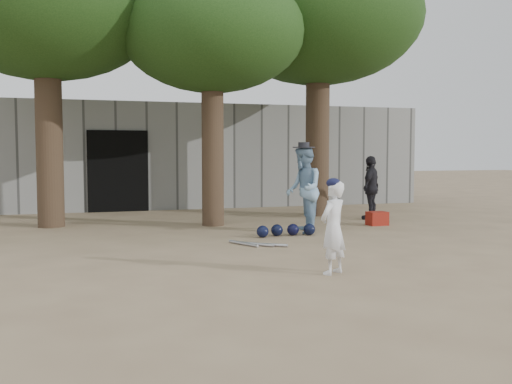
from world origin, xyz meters
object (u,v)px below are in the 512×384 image
object	(u,v)px
red_bag	(377,218)
spectator_dark	(371,188)
boy_player	(333,228)
spectator_blue	(304,190)

from	to	relation	value
red_bag	spectator_dark	bearing A→B (deg)	68.66
boy_player	spectator_dark	bearing A→B (deg)	-155.25
boy_player	red_bag	distance (m)	5.33
boy_player	spectator_dark	world-z (taller)	spectator_dark
spectator_blue	red_bag	world-z (taller)	spectator_blue
spectator_dark	red_bag	xyz separation A→B (m)	(-0.41, -1.06, -0.61)
boy_player	spectator_blue	xyz separation A→B (m)	(1.08, 3.70, 0.25)
spectator_dark	red_bag	size ratio (longest dim) A/B	3.62
spectator_dark	red_bag	bearing A→B (deg)	25.33
boy_player	spectator_dark	xyz separation A→B (m)	(3.49, 5.39, 0.14)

